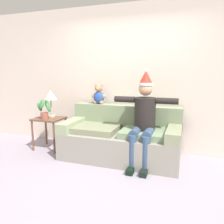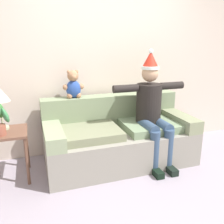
{
  "view_description": "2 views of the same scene",
  "coord_description": "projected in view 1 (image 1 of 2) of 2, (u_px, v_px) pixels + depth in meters",
  "views": [
    {
      "loc": [
        1.06,
        -2.55,
        1.48
      ],
      "look_at": [
        -0.15,
        0.93,
        0.81
      ],
      "focal_mm": 35.42,
      "sensor_mm": 36.0,
      "label": 1
    },
    {
      "loc": [
        -1.09,
        -1.92,
        1.61
      ],
      "look_at": [
        -0.14,
        0.85,
        0.76
      ],
      "focal_mm": 38.62,
      "sensor_mm": 36.0,
      "label": 2
    }
  ],
  "objects": [
    {
      "name": "ground_plane",
      "position": [
        100.0,
        183.0,
        2.98
      ],
      "size": [
        10.0,
        10.0,
        0.0
      ],
      "primitive_type": "plane",
      "color": "#9B91A0"
    },
    {
      "name": "back_wall",
      "position": [
        130.0,
        79.0,
        4.17
      ],
      "size": [
        7.0,
        0.1,
        2.7
      ],
      "primitive_type": "cube",
      "color": "beige",
      "rests_on": "ground_plane"
    },
    {
      "name": "couch",
      "position": [
        121.0,
        138.0,
        3.85
      ],
      "size": [
        1.99,
        0.94,
        0.88
      ],
      "color": "gray",
      "rests_on": "ground_plane"
    },
    {
      "name": "person_seated",
      "position": [
        144.0,
        117.0,
        3.48
      ],
      "size": [
        1.02,
        0.77,
        1.53
      ],
      "color": "black",
      "rests_on": "ground_plane"
    },
    {
      "name": "teddy_bear",
      "position": [
        99.0,
        95.0,
        4.17
      ],
      "size": [
        0.29,
        0.17,
        0.38
      ],
      "color": "#2A4A9F",
      "rests_on": "couch"
    },
    {
      "name": "side_table",
      "position": [
        49.0,
        123.0,
        4.24
      ],
      "size": [
        0.53,
        0.48,
        0.61
      ],
      "color": "brown",
      "rests_on": "ground_plane"
    },
    {
      "name": "table_lamp",
      "position": [
        51.0,
        96.0,
        4.24
      ],
      "size": [
        0.24,
        0.24,
        0.52
      ],
      "color": "#ADB996",
      "rests_on": "side_table"
    },
    {
      "name": "potted_plant",
      "position": [
        44.0,
        109.0,
        4.11
      ],
      "size": [
        0.28,
        0.24,
        0.39
      ],
      "color": "#975240",
      "rests_on": "side_table"
    }
  ]
}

